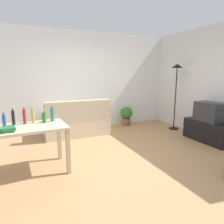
# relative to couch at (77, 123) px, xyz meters

# --- Properties ---
(ground_plane) EXTENTS (5.20, 4.40, 0.02)m
(ground_plane) POSITION_rel_couch_xyz_m (0.41, -1.59, -0.32)
(ground_plane) COLOR tan
(wall_rear) EXTENTS (5.20, 0.10, 2.70)m
(wall_rear) POSITION_rel_couch_xyz_m (0.41, 0.61, 1.04)
(wall_rear) COLOR white
(wall_rear) RESTS_ON ground_plane
(wall_right) EXTENTS (0.10, 4.40, 2.70)m
(wall_right) POSITION_rel_couch_xyz_m (3.01, -1.59, 1.04)
(wall_right) COLOR silver
(wall_right) RESTS_ON ground_plane
(couch) EXTENTS (1.61, 0.84, 0.92)m
(couch) POSITION_rel_couch_xyz_m (0.00, 0.00, 0.00)
(couch) COLOR beige
(couch) RESTS_ON ground_plane
(tv_stand) EXTENTS (0.44, 1.10, 0.48)m
(tv_stand) POSITION_rel_couch_xyz_m (2.66, -1.74, -0.07)
(tv_stand) COLOR black
(tv_stand) RESTS_ON ground_plane
(tv) EXTENTS (0.41, 0.60, 0.44)m
(tv) POSITION_rel_couch_xyz_m (2.66, -1.74, 0.39)
(tv) COLOR #2D2D33
(tv) RESTS_ON tv_stand
(torchiere_lamp) EXTENTS (0.32, 0.32, 1.81)m
(torchiere_lamp) POSITION_rel_couch_xyz_m (2.66, -0.60, 1.10)
(torchiere_lamp) COLOR black
(torchiere_lamp) RESTS_ON ground_plane
(desk) EXTENTS (1.23, 0.76, 0.76)m
(desk) POSITION_rel_couch_xyz_m (-1.21, -1.68, 0.34)
(desk) COLOR #C6B28E
(desk) RESTS_ON ground_plane
(potted_plant) EXTENTS (0.36, 0.36, 0.57)m
(potted_plant) POSITION_rel_couch_xyz_m (1.62, 0.31, 0.02)
(potted_plant) COLOR brown
(potted_plant) RESTS_ON ground_plane
(bottle_blue) EXTENTS (0.05, 0.05, 0.23)m
(bottle_blue) POSITION_rel_couch_xyz_m (-1.50, -1.58, 0.55)
(bottle_blue) COLOR #2347A3
(bottle_blue) RESTS_ON desk
(bottle_dark) EXTENTS (0.05, 0.05, 0.26)m
(bottle_dark) POSITION_rel_couch_xyz_m (-1.38, -1.48, 0.57)
(bottle_dark) COLOR black
(bottle_dark) RESTS_ON desk
(bottle_red) EXTENTS (0.05, 0.05, 0.27)m
(bottle_red) POSITION_rel_couch_xyz_m (-1.21, -1.48, 0.57)
(bottle_red) COLOR #AD2323
(bottle_red) RESTS_ON desk
(bottle_squat) EXTENTS (0.05, 0.05, 0.28)m
(bottle_squat) POSITION_rel_couch_xyz_m (-1.08, -1.44, 0.57)
(bottle_squat) COLOR #BCB24C
(bottle_squat) RESTS_ON desk
(bottle_green) EXTENTS (0.06, 0.06, 0.21)m
(bottle_green) POSITION_rel_couch_xyz_m (-0.92, -1.53, 0.54)
(bottle_green) COLOR #1E722D
(bottle_green) RESTS_ON desk
(bottle_tall) EXTENTS (0.07, 0.07, 0.27)m
(bottle_tall) POSITION_rel_couch_xyz_m (-0.77, -1.47, 0.57)
(bottle_tall) COLOR teal
(bottle_tall) RESTS_ON desk
(book_stack) EXTENTS (0.23, 0.20, 0.06)m
(book_stack) POSITION_rel_couch_xyz_m (-1.44, -1.86, 0.48)
(book_stack) COLOR #236B33
(book_stack) RESTS_ON desk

